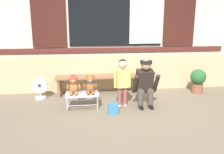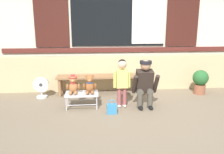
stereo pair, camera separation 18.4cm
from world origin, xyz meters
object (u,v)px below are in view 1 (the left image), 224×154
at_px(handbag_on_ground, 113,109).
at_px(child_standing, 123,78).
at_px(small_display_bench, 82,95).
at_px(adult_crouching, 145,83).
at_px(wooden_bench_long, 101,78).
at_px(teddy_bear_plain, 90,85).
at_px(potted_plant, 198,80).
at_px(floor_fan, 40,88).
at_px(teddy_bear_with_hat, 74,85).

bearing_deg(handbag_on_ground, child_standing, 56.25).
bearing_deg(handbag_on_ground, small_display_bench, 147.13).
bearing_deg(child_standing, adult_crouching, -3.05).
height_order(wooden_bench_long, child_standing, child_standing).
bearing_deg(teddy_bear_plain, child_standing, -1.76).
relative_size(potted_plant, floor_fan, 1.19).
height_order(potted_plant, floor_fan, potted_plant).
bearing_deg(handbag_on_ground, teddy_bear_with_hat, 153.17).
xyz_separation_m(small_display_bench, teddy_bear_plain, (0.16, 0.00, 0.20)).
distance_m(teddy_bear_with_hat, handbag_on_ground, 0.89).
relative_size(wooden_bench_long, teddy_bear_with_hat, 5.78).
bearing_deg(handbag_on_ground, floor_fan, 144.81).
height_order(teddy_bear_plain, adult_crouching, adult_crouching).
xyz_separation_m(wooden_bench_long, teddy_bear_with_hat, (-0.60, -0.88, 0.10)).
height_order(teddy_bear_plain, child_standing, child_standing).
bearing_deg(potted_plant, floor_fan, 179.88).
relative_size(child_standing, floor_fan, 2.00).
distance_m(adult_crouching, handbag_on_ground, 0.85).
xyz_separation_m(child_standing, floor_fan, (-1.71, 0.70, -0.35)).
xyz_separation_m(teddy_bear_with_hat, teddy_bear_plain, (0.32, -0.00, -0.01)).
distance_m(small_display_bench, potted_plant, 2.82).
relative_size(wooden_bench_long, adult_crouching, 2.21).
height_order(child_standing, floor_fan, child_standing).
distance_m(teddy_bear_with_hat, child_standing, 0.96).
relative_size(teddy_bear_with_hat, child_standing, 0.38).
bearing_deg(floor_fan, potted_plant, -0.12).
height_order(teddy_bear_with_hat, child_standing, child_standing).
bearing_deg(handbag_on_ground, wooden_bench_long, 95.50).
distance_m(potted_plant, floor_fan, 3.66).
xyz_separation_m(small_display_bench, floor_fan, (-0.92, 0.68, -0.03)).
bearing_deg(small_display_bench, child_standing, -1.30).
bearing_deg(wooden_bench_long, adult_crouching, -49.00).
bearing_deg(floor_fan, wooden_bench_long, 8.28).
bearing_deg(floor_fan, teddy_bear_plain, -32.22).
xyz_separation_m(adult_crouching, potted_plant, (1.49, 0.72, -0.16)).
height_order(small_display_bench, potted_plant, potted_plant).
height_order(teddy_bear_with_hat, teddy_bear_plain, same).
distance_m(wooden_bench_long, potted_plant, 2.30).
xyz_separation_m(child_standing, adult_crouching, (0.45, -0.02, -0.11)).
xyz_separation_m(small_display_bench, teddy_bear_with_hat, (-0.16, 0.00, 0.21)).
height_order(teddy_bear_with_hat, potted_plant, teddy_bear_with_hat).
relative_size(handbag_on_ground, potted_plant, 0.48).
height_order(wooden_bench_long, adult_crouching, adult_crouching).
relative_size(teddy_bear_plain, handbag_on_ground, 1.34).
height_order(small_display_bench, teddy_bear_with_hat, teddy_bear_with_hat).
distance_m(teddy_bear_plain, floor_fan, 1.30).
xyz_separation_m(child_standing, potted_plant, (1.94, 0.69, -0.27)).
relative_size(small_display_bench, adult_crouching, 0.67).
bearing_deg(teddy_bear_with_hat, handbag_on_ground, -26.83).
bearing_deg(small_display_bench, adult_crouching, -1.94).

